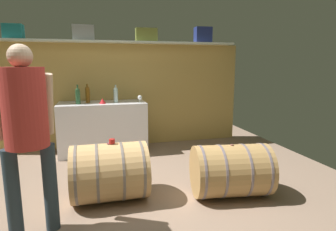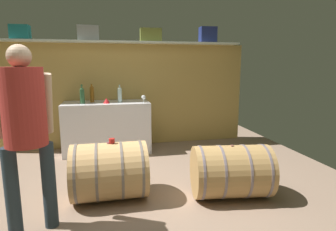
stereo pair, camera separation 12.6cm
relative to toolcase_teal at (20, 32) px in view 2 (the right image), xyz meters
The scene contains 17 objects.
ground_plane 3.21m from the toolcase_teal, 47.42° to the right, with size 6.00×8.40×0.02m, color #8C725E.
back_wall_panel 2.00m from the toolcase_teal, ahead, with size 4.80×0.10×1.92m, color tan.
high_shelf_board 1.66m from the toolcase_teal, ahead, with size 4.41×0.40×0.03m, color silver.
toolcase_teal is the anchor object (origin of this frame).
toolcase_grey 1.09m from the toolcase_teal, ahead, with size 0.36×0.25×0.26m, color gray.
toolcase_olive 2.19m from the toolcase_teal, ahead, with size 0.38×0.22×0.24m, color olive.
toolcase_navy 3.29m from the toolcase_teal, ahead, with size 0.31×0.23×0.29m, color navy.
work_cabinet 2.13m from the toolcase_teal, 10.33° to the right, with size 1.49×0.67×0.89m, color white.
wine_bottle_clear 1.92m from the toolcase_teal, 11.35° to the right, with size 0.08×0.08×0.31m.
wine_bottle_amber 1.53m from the toolcase_teal, 10.96° to the right, with size 0.07×0.07×0.32m.
wine_bottle_green 1.46m from the toolcase_teal, 20.44° to the right, with size 0.08×0.08×0.32m.
wine_glass 2.31m from the toolcase_teal, 13.19° to the right, with size 0.07×0.07×0.13m.
red_funnel 1.81m from the toolcase_teal, 16.08° to the right, with size 0.11×0.11×0.09m, color red.
wine_barrel_near 3.06m from the toolcase_teal, 57.40° to the right, with size 0.85×0.67×0.68m.
wine_barrel_far 4.04m from the toolcase_teal, 40.83° to the right, with size 0.96×0.73×0.63m.
tasting_cup 2.89m from the toolcase_teal, 56.66° to the right, with size 0.07×0.07×0.05m, color red.
winemaker_pouring 2.89m from the toolcase_teal, 76.22° to the right, with size 0.55×0.46×1.71m.
Camera 2 is at (-0.30, -2.85, 1.55)m, focal length 30.40 mm.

